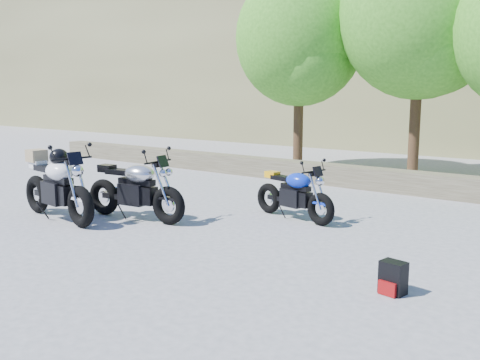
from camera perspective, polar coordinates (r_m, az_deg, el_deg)
name	(u,v)px	position (r m, az deg, el deg)	size (l,w,h in m)	color
ground	(192,232)	(8.77, -5.09, -5.54)	(90.00, 90.00, 0.00)	slate
stone_wall	(348,176)	(13.19, 11.46, 0.41)	(22.00, 0.55, 0.50)	brown
tree_decid_left	(302,43)	(15.70, 6.59, 14.30)	(3.67, 3.67, 5.62)	#382314
tree_decid_mid	(423,20)	(14.67, 18.98, 15.83)	(4.08, 4.08, 6.24)	#382314
silver_bike	(135,190)	(9.65, -11.10, -1.08)	(2.18, 0.69, 1.09)	black
white_bike	(57,185)	(9.99, -18.98, -0.49)	(2.32, 0.74, 1.29)	black
blue_bike	(294,194)	(9.57, 5.80, -1.53)	(1.84, 0.63, 0.93)	black
backpack	(393,278)	(6.33, 15.98, -10.03)	(0.30, 0.27, 0.37)	black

